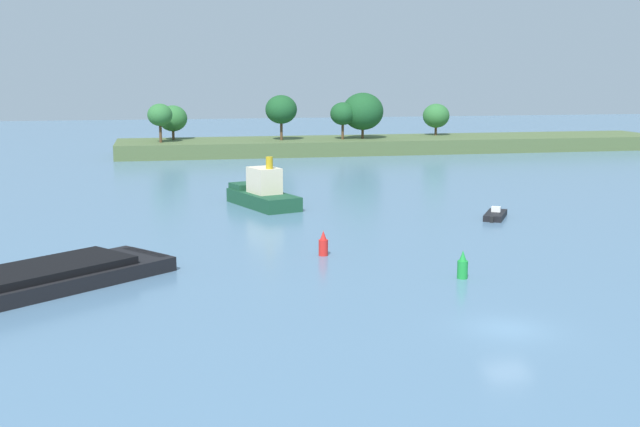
{
  "coord_description": "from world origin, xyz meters",
  "views": [
    {
      "loc": [
        -17.99,
        -38.12,
        13.49
      ],
      "look_at": [
        -4.17,
        30.06,
        1.2
      ],
      "focal_mm": 44.96,
      "sensor_mm": 36.0,
      "label": 1
    }
  ],
  "objects_px": {
    "tugboat": "(262,193)",
    "channel_buoy_green": "(463,266)",
    "fishing_skiff": "(495,215)",
    "channel_buoy_red": "(323,245)"
  },
  "relations": [
    {
      "from": "tugboat",
      "to": "channel_buoy_red",
      "type": "height_order",
      "value": "tugboat"
    },
    {
      "from": "channel_buoy_red",
      "to": "tugboat",
      "type": "bearing_deg",
      "value": 93.84
    },
    {
      "from": "fishing_skiff",
      "to": "tugboat",
      "type": "height_order",
      "value": "tugboat"
    },
    {
      "from": "fishing_skiff",
      "to": "channel_buoy_red",
      "type": "xyz_separation_m",
      "value": [
        -18.97,
        -12.0,
        0.51
      ]
    },
    {
      "from": "fishing_skiff",
      "to": "channel_buoy_red",
      "type": "relative_size",
      "value": 2.52
    },
    {
      "from": "tugboat",
      "to": "channel_buoy_green",
      "type": "relative_size",
      "value": 5.55
    },
    {
      "from": "channel_buoy_green",
      "to": "fishing_skiff",
      "type": "bearing_deg",
      "value": 61.08
    },
    {
      "from": "fishing_skiff",
      "to": "tugboat",
      "type": "bearing_deg",
      "value": 151.51
    },
    {
      "from": "fishing_skiff",
      "to": "channel_buoy_red",
      "type": "distance_m",
      "value": 22.45
    },
    {
      "from": "tugboat",
      "to": "channel_buoy_green",
      "type": "xyz_separation_m",
      "value": [
        9.24,
        -31.57,
        -0.54
      ]
    }
  ]
}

